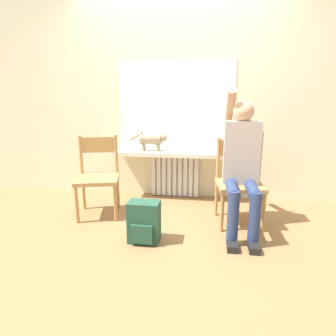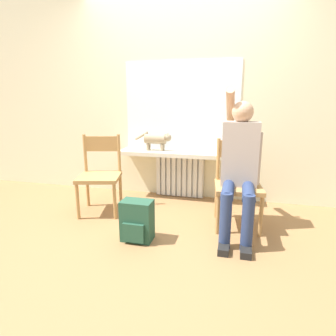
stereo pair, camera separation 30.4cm
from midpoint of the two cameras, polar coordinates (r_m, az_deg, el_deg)
ground_plane at (r=2.73m, az=-5.02°, el=-13.48°), size 12.00×12.00×0.00m
wall_with_window at (r=3.64m, az=-0.80°, el=15.29°), size 7.00×0.06×2.70m
radiator at (r=3.69m, az=-0.94°, el=-1.48°), size 0.63×0.08×0.57m
windowsill at (r=3.51m, az=-1.26°, el=2.93°), size 1.51×0.32×0.05m
window_glass at (r=3.60m, az=-0.88°, el=12.39°), size 1.45×0.01×1.10m
chair_left at (r=3.20m, az=-16.72°, el=-1.45°), size 0.54×0.54×0.86m
chair_right at (r=2.91m, az=11.30°, el=-2.62°), size 0.49×0.49×0.86m
person at (r=2.73m, az=11.75°, el=1.31°), size 0.36×1.04×1.37m
cat at (r=3.56m, az=-5.70°, el=5.81°), size 0.48×0.13×0.24m
backpack at (r=2.56m, az=-8.36°, el=-10.91°), size 0.28×0.21×0.37m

